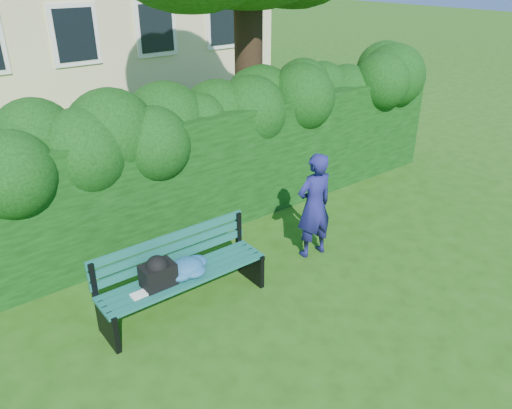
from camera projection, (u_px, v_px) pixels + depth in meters
ground at (285, 287)px, 6.41m from camera, size 80.00×80.00×0.00m
hedge at (191, 171)px, 7.57m from camera, size 10.00×1.00×1.80m
park_bench at (178, 272)px, 5.82m from camera, size 2.05×0.57×0.89m
man_reading at (314, 206)px, 6.82m from camera, size 0.59×0.42×1.52m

